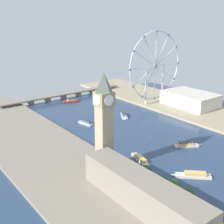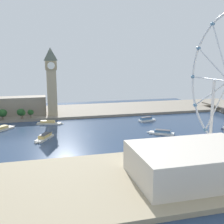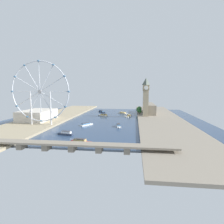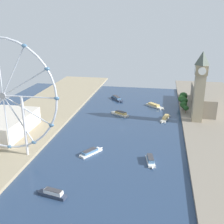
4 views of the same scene
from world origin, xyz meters
name	(u,v)px [view 1 (image 1 of 4)]	position (x,y,z in m)	size (l,w,h in m)	color
ground_plane	(150,136)	(0.00, 0.00, 0.00)	(398.94, 398.94, 0.00)	navy
riverbank_left	(59,164)	(-114.47, 0.00, 1.50)	(90.00, 520.00, 3.00)	gray
riverbank_right	(211,115)	(114.47, 0.00, 1.50)	(90.00, 520.00, 3.00)	tan
clock_tower	(104,120)	(-86.45, -31.09, 46.82)	(14.39, 14.39, 84.13)	tan
parliament_block	(142,192)	(-100.02, -94.06, 14.47)	(22.00, 109.93, 22.95)	gray
tree_row_embankment	(165,183)	(-74.22, -91.64, 11.12)	(14.36, 64.98, 13.96)	#513823
ferris_wheel	(155,66)	(93.18, 87.74, 57.71)	(103.52, 3.20, 106.53)	silver
riverside_hall	(190,99)	(123.91, 43.95, 12.56)	(50.33, 74.34, 19.11)	beige
river_bridge	(63,95)	(0.00, 200.58, 6.00)	(210.94, 13.09, 8.15)	gray
tour_boat_0	(124,115)	(20.18, 70.47, 1.90)	(19.11, 26.29, 4.55)	white
tour_boat_1	(193,175)	(-34.09, -86.93, 1.88)	(28.41, 27.37, 4.59)	beige
tour_boat_3	(86,122)	(-36.39, 76.99, 2.26)	(10.00, 24.37, 5.33)	white
tour_boat_4	(101,102)	(31.20, 139.51, 2.36)	(25.80, 9.59, 5.73)	#2D384C
tour_boat_5	(186,145)	(9.69, -43.35, 2.21)	(27.02, 18.66, 5.37)	beige
tour_boat_6	(140,159)	(-49.50, -37.27, 1.81)	(12.94, 31.53, 4.45)	beige
tour_boat_7	(71,101)	(-0.78, 174.12, 2.10)	(30.68, 11.57, 5.35)	#B22D28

